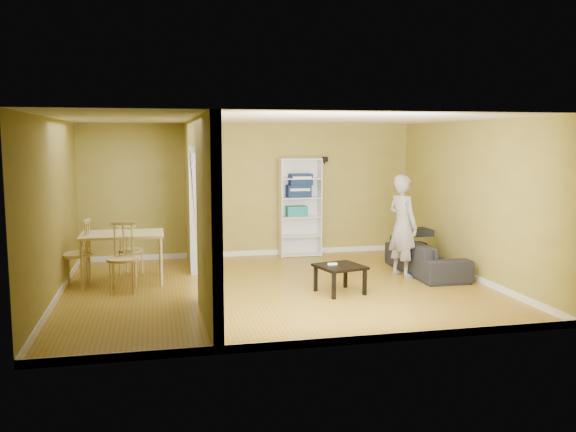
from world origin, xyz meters
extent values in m
plane|color=#A48028|center=(0.00, 0.00, 0.00)|extent=(6.50, 6.50, 0.00)
plane|color=white|center=(0.00, 0.00, 2.60)|extent=(6.50, 6.50, 0.00)
plane|color=olive|center=(0.00, 2.75, 1.30)|extent=(6.50, 0.00, 6.50)
plane|color=olive|center=(0.00, -2.75, 1.30)|extent=(6.50, 0.00, 6.50)
plane|color=olive|center=(-3.25, 0.00, 1.30)|extent=(0.00, 5.50, 5.50)
plane|color=olive|center=(3.25, 0.00, 1.30)|extent=(0.00, 5.50, 5.50)
cube|color=black|center=(1.50, 2.69, 1.90)|extent=(0.10, 0.10, 0.10)
imported|color=black|center=(2.70, 0.51, 0.37)|extent=(1.96, 0.84, 0.74)
imported|color=slate|center=(2.20, 0.36, 1.01)|extent=(0.88, 0.77, 2.02)
cube|color=white|center=(0.56, 2.56, 0.97)|extent=(0.02, 0.36, 1.93)
cube|color=white|center=(1.35, 2.56, 0.97)|extent=(0.02, 0.36, 1.93)
cube|color=white|center=(0.96, 2.72, 0.97)|extent=(0.81, 0.02, 1.93)
cube|color=white|center=(0.96, 2.56, 0.02)|extent=(0.77, 0.36, 0.02)
cube|color=white|center=(0.96, 2.56, 0.40)|extent=(0.77, 0.36, 0.02)
cube|color=white|center=(0.96, 2.56, 0.78)|extent=(0.77, 0.36, 0.02)
cube|color=white|center=(0.96, 2.56, 1.15)|extent=(0.77, 0.36, 0.02)
cube|color=white|center=(0.96, 2.56, 1.53)|extent=(0.77, 0.36, 0.02)
cube|color=white|center=(0.96, 2.56, 1.91)|extent=(0.77, 0.36, 0.02)
cube|color=#1B876A|center=(0.89, 2.56, 0.89)|extent=(0.40, 0.26, 0.20)
cube|color=#161E49|center=(0.92, 2.56, 1.28)|extent=(0.46, 0.30, 0.24)
cube|color=navy|center=(0.97, 2.56, 1.50)|extent=(0.44, 0.28, 0.22)
cube|color=black|center=(0.84, -0.49, 0.41)|extent=(0.64, 0.64, 0.04)
cube|color=black|center=(0.58, -0.76, 0.19)|extent=(0.05, 0.05, 0.39)
cube|color=black|center=(1.11, -0.76, 0.19)|extent=(0.05, 0.05, 0.39)
cube|color=black|center=(0.58, -0.23, 0.19)|extent=(0.05, 0.05, 0.39)
cube|color=black|center=(1.11, -0.23, 0.19)|extent=(0.05, 0.05, 0.39)
cube|color=white|center=(0.74, -0.44, 0.44)|extent=(0.14, 0.04, 0.03)
cube|color=#CDBC77|center=(-2.36, 0.91, 0.79)|extent=(1.29, 0.86, 0.04)
cylinder|color=#CDBC77|center=(-2.95, 0.53, 0.38)|extent=(0.05, 0.05, 0.77)
cylinder|color=#CDBC77|center=(-1.77, 0.53, 0.38)|extent=(0.05, 0.05, 0.77)
cylinder|color=#CDBC77|center=(-2.95, 1.28, 0.38)|extent=(0.05, 0.05, 0.77)
cylinder|color=#CDBC77|center=(-1.77, 1.28, 0.38)|extent=(0.05, 0.05, 0.77)
camera|label=1|loc=(-1.82, -9.05, 2.29)|focal=38.00mm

